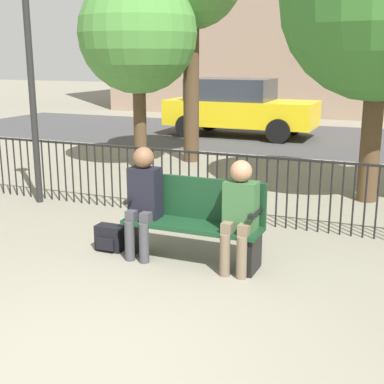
{
  "coord_description": "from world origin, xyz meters",
  "views": [
    {
      "loc": [
        2.17,
        -2.87,
        2.21
      ],
      "look_at": [
        0.0,
        2.26,
        0.8
      ],
      "focal_mm": 50.0,
      "sensor_mm": 36.0,
      "label": 1
    }
  ],
  "objects_px": {
    "seated_person_1": "(239,210)",
    "parked_car_1": "(238,107)",
    "tree_1": "(382,0)",
    "tree_0": "(138,34)",
    "seated_person_0": "(143,196)",
    "backpack": "(110,238)",
    "lamp_post": "(29,44)",
    "park_bench": "(195,218)"
  },
  "relations": [
    {
      "from": "seated_person_1",
      "to": "tree_1",
      "type": "xyz_separation_m",
      "value": [
        0.97,
        3.53,
        2.34
      ]
    },
    {
      "from": "tree_1",
      "to": "lamp_post",
      "type": "xyz_separation_m",
      "value": [
        -4.71,
        -2.08,
        -0.62
      ]
    },
    {
      "from": "seated_person_0",
      "to": "tree_0",
      "type": "distance_m",
      "value": 5.43
    },
    {
      "from": "backpack",
      "to": "lamp_post",
      "type": "xyz_separation_m",
      "value": [
        -2.15,
        1.43,
        2.25
      ]
    },
    {
      "from": "parked_car_1",
      "to": "backpack",
      "type": "bearing_deg",
      "value": -80.79
    },
    {
      "from": "lamp_post",
      "to": "parked_car_1",
      "type": "relative_size",
      "value": 0.86
    },
    {
      "from": "tree_0",
      "to": "lamp_post",
      "type": "bearing_deg",
      "value": -93.45
    },
    {
      "from": "seated_person_1",
      "to": "parked_car_1",
      "type": "relative_size",
      "value": 0.28
    },
    {
      "from": "park_bench",
      "to": "seated_person_1",
      "type": "distance_m",
      "value": 0.6
    },
    {
      "from": "seated_person_0",
      "to": "parked_car_1",
      "type": "height_order",
      "value": "parked_car_1"
    },
    {
      "from": "seated_person_0",
      "to": "parked_car_1",
      "type": "bearing_deg",
      "value": 101.9
    },
    {
      "from": "park_bench",
      "to": "seated_person_1",
      "type": "xyz_separation_m",
      "value": [
        0.55,
        -0.13,
        0.19
      ]
    },
    {
      "from": "seated_person_0",
      "to": "seated_person_1",
      "type": "xyz_separation_m",
      "value": [
        1.12,
        -0.0,
        -0.03
      ]
    },
    {
      "from": "tree_0",
      "to": "tree_1",
      "type": "distance_m",
      "value": 4.64
    },
    {
      "from": "seated_person_0",
      "to": "tree_0",
      "type": "relative_size",
      "value": 0.33
    },
    {
      "from": "tree_0",
      "to": "lamp_post",
      "type": "height_order",
      "value": "tree_0"
    },
    {
      "from": "tree_0",
      "to": "tree_1",
      "type": "height_order",
      "value": "tree_1"
    },
    {
      "from": "seated_person_0",
      "to": "parked_car_1",
      "type": "relative_size",
      "value": 0.3
    },
    {
      "from": "tree_0",
      "to": "tree_1",
      "type": "relative_size",
      "value": 0.85
    },
    {
      "from": "backpack",
      "to": "seated_person_0",
      "type": "bearing_deg",
      "value": -1.71
    },
    {
      "from": "seated_person_0",
      "to": "seated_person_1",
      "type": "distance_m",
      "value": 1.12
    },
    {
      "from": "tree_0",
      "to": "seated_person_1",
      "type": "bearing_deg",
      "value": -51.42
    },
    {
      "from": "park_bench",
      "to": "tree_0",
      "type": "distance_m",
      "value": 5.69
    },
    {
      "from": "tree_0",
      "to": "backpack",
      "type": "bearing_deg",
      "value": -66.08
    },
    {
      "from": "park_bench",
      "to": "seated_person_0",
      "type": "bearing_deg",
      "value": -167.71
    },
    {
      "from": "park_bench",
      "to": "parked_car_1",
      "type": "xyz_separation_m",
      "value": [
        -2.58,
        9.4,
        0.36
      ]
    },
    {
      "from": "seated_person_1",
      "to": "backpack",
      "type": "xyz_separation_m",
      "value": [
        -1.59,
        0.02,
        -0.53
      ]
    },
    {
      "from": "seated_person_0",
      "to": "parked_car_1",
      "type": "xyz_separation_m",
      "value": [
        -2.01,
        9.52,
        0.13
      ]
    },
    {
      "from": "seated_person_0",
      "to": "tree_1",
      "type": "bearing_deg",
      "value": 59.33
    },
    {
      "from": "tree_0",
      "to": "lamp_post",
      "type": "distance_m",
      "value": 3.02
    },
    {
      "from": "park_bench",
      "to": "seated_person_0",
      "type": "distance_m",
      "value": 0.62
    },
    {
      "from": "park_bench",
      "to": "seated_person_1",
      "type": "relative_size",
      "value": 1.29
    },
    {
      "from": "seated_person_1",
      "to": "lamp_post",
      "type": "xyz_separation_m",
      "value": [
        -3.74,
        1.45,
        1.72
      ]
    },
    {
      "from": "seated_person_1",
      "to": "backpack",
      "type": "relative_size",
      "value": 3.67
    },
    {
      "from": "parked_car_1",
      "to": "park_bench",
      "type": "bearing_deg",
      "value": -74.67
    },
    {
      "from": "tree_1",
      "to": "tree_0",
      "type": "bearing_deg",
      "value": 168.44
    },
    {
      "from": "seated_person_1",
      "to": "seated_person_0",
      "type": "bearing_deg",
      "value": 179.83
    },
    {
      "from": "park_bench",
      "to": "lamp_post",
      "type": "height_order",
      "value": "lamp_post"
    },
    {
      "from": "backpack",
      "to": "tree_0",
      "type": "distance_m",
      "value": 5.46
    },
    {
      "from": "seated_person_0",
      "to": "seated_person_1",
      "type": "relative_size",
      "value": 1.05
    },
    {
      "from": "park_bench",
      "to": "tree_1",
      "type": "relative_size",
      "value": 0.34
    },
    {
      "from": "seated_person_1",
      "to": "tree_0",
      "type": "bearing_deg",
      "value": 128.58
    }
  ]
}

